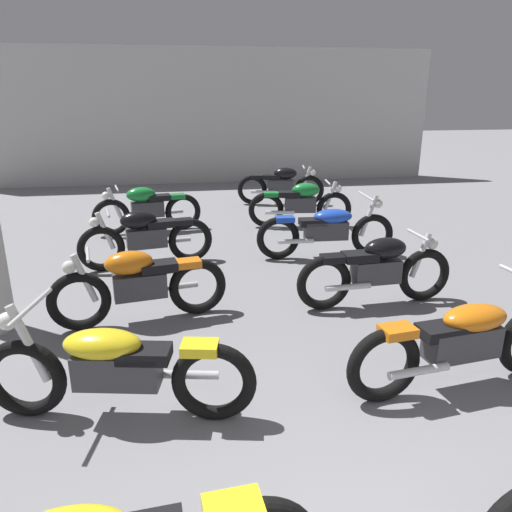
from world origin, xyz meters
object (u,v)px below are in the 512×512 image
(motorcycle_left_row_4, at_px, (147,208))
(motorcycle_right_row_3, at_px, (327,229))
(motorcycle_left_row_1, at_px, (116,367))
(motorcycle_right_row_4, at_px, (301,203))
(motorcycle_right_row_1, at_px, (463,340))
(motorcycle_left_row_3, at_px, (146,236))
(motorcycle_left_row_2, at_px, (139,284))
(motorcycle_right_row_5, at_px, (281,185))
(motorcycle_right_row_2, at_px, (377,269))

(motorcycle_left_row_4, xyz_separation_m, motorcycle_right_row_3, (2.81, -1.92, -0.01))
(motorcycle_left_row_1, relative_size, motorcycle_right_row_4, 1.09)
(motorcycle_left_row_4, relative_size, motorcycle_right_row_1, 0.90)
(motorcycle_left_row_1, bearing_deg, motorcycle_left_row_4, 89.89)
(motorcycle_left_row_4, bearing_deg, motorcycle_left_row_1, -90.11)
(motorcycle_left_row_1, distance_m, motorcycle_right_row_4, 6.14)
(motorcycle_left_row_3, relative_size, motorcycle_right_row_4, 1.00)
(motorcycle_left_row_4, distance_m, motorcycle_right_row_4, 2.87)
(motorcycle_left_row_2, height_order, motorcycle_right_row_4, same)
(motorcycle_left_row_2, bearing_deg, motorcycle_right_row_1, -32.21)
(motorcycle_right_row_3, bearing_deg, motorcycle_left_row_4, 145.68)
(motorcycle_right_row_3, relative_size, motorcycle_right_row_4, 1.10)
(motorcycle_left_row_1, bearing_deg, motorcycle_right_row_5, 68.44)
(motorcycle_left_row_1, relative_size, motorcycle_right_row_1, 0.99)
(motorcycle_left_row_2, xyz_separation_m, motorcycle_right_row_3, (2.74, 1.85, -0.01))
(motorcycle_left_row_1, distance_m, motorcycle_left_row_4, 5.51)
(motorcycle_right_row_3, bearing_deg, motorcycle_left_row_2, -145.93)
(motorcycle_left_row_1, bearing_deg, motorcycle_right_row_1, -0.87)
(motorcycle_left_row_1, relative_size, motorcycle_left_row_4, 1.10)
(motorcycle_left_row_3, relative_size, motorcycle_right_row_5, 1.00)
(motorcycle_left_row_1, distance_m, motorcycle_right_row_5, 7.95)
(motorcycle_right_row_1, xyz_separation_m, motorcycle_right_row_2, (-0.05, 1.79, 0.01))
(motorcycle_left_row_2, relative_size, motorcycle_right_row_4, 1.00)
(motorcycle_left_row_1, xyz_separation_m, motorcycle_right_row_4, (2.87, 5.43, 0.01))
(motorcycle_left_row_2, bearing_deg, motorcycle_right_row_4, 52.84)
(motorcycle_left_row_1, relative_size, motorcycle_right_row_3, 0.99)
(motorcycle_left_row_2, height_order, motorcycle_left_row_4, same)
(motorcycle_right_row_1, bearing_deg, motorcycle_left_row_3, 127.71)
(motorcycle_right_row_1, xyz_separation_m, motorcycle_right_row_5, (0.01, 7.44, 0.01))
(motorcycle_left_row_2, height_order, motorcycle_right_row_3, motorcycle_right_row_3)
(motorcycle_right_row_5, bearing_deg, motorcycle_left_row_3, -127.12)
(motorcycle_left_row_3, bearing_deg, motorcycle_right_row_3, -0.75)
(motorcycle_left_row_3, xyz_separation_m, motorcycle_right_row_3, (2.75, -0.04, -0.01))
(motorcycle_left_row_2, relative_size, motorcycle_left_row_3, 1.00)
(motorcycle_right_row_2, distance_m, motorcycle_right_row_5, 5.65)
(motorcycle_left_row_3, height_order, motorcycle_right_row_5, same)
(motorcycle_left_row_4, bearing_deg, motorcycle_left_row_2, -88.96)
(motorcycle_left_row_2, height_order, motorcycle_right_row_5, same)
(motorcycle_left_row_1, bearing_deg, motorcycle_right_row_3, 51.87)
(motorcycle_right_row_1, height_order, motorcycle_right_row_3, same)
(motorcycle_right_row_3, distance_m, motorcycle_right_row_4, 1.84)
(motorcycle_left_row_2, xyz_separation_m, motorcycle_right_row_1, (2.83, -1.78, -0.01))
(motorcycle_left_row_3, xyz_separation_m, motorcycle_right_row_4, (2.80, 1.80, 0.00))
(motorcycle_left_row_4, relative_size, motorcycle_right_row_2, 0.99)
(motorcycle_left_row_2, xyz_separation_m, motorcycle_right_row_4, (2.80, 3.69, 0.00))
(motorcycle_left_row_4, relative_size, motorcycle_right_row_5, 1.00)
(motorcycle_left_row_4, distance_m, motorcycle_right_row_2, 4.73)
(motorcycle_right_row_1, bearing_deg, motorcycle_right_row_4, 90.39)
(motorcycle_left_row_3, relative_size, motorcycle_right_row_3, 0.90)
(motorcycle_right_row_3, height_order, motorcycle_right_row_4, motorcycle_right_row_3)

